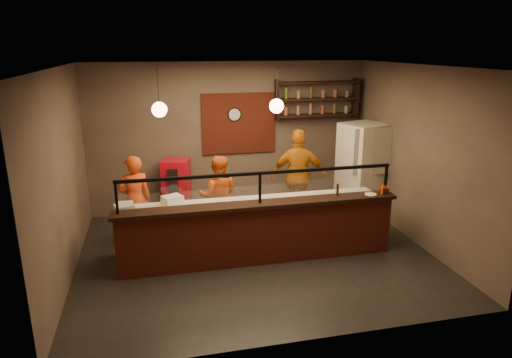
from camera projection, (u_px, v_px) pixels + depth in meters
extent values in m
plane|color=black|center=(256.00, 254.00, 7.98)|extent=(6.00, 6.00, 0.00)
plane|color=#3B332D|center=(256.00, 66.00, 7.07)|extent=(6.00, 6.00, 0.00)
plane|color=#6A5D4E|center=(230.00, 137.00, 9.86)|extent=(6.00, 0.00, 6.00)
plane|color=#6A5D4E|center=(62.00, 177.00, 6.88)|extent=(0.00, 5.00, 5.00)
plane|color=#6A5D4E|center=(418.00, 156.00, 8.18)|extent=(0.00, 5.00, 5.00)
plane|color=#6A5D4E|center=(305.00, 221.00, 5.19)|extent=(6.00, 0.00, 6.00)
cube|color=maroon|center=(239.00, 123.00, 9.79)|extent=(1.60, 0.04, 1.30)
cube|color=maroon|center=(260.00, 235.00, 7.56)|extent=(4.60, 0.25, 1.00)
cube|color=black|center=(260.00, 204.00, 7.41)|extent=(4.70, 0.37, 0.06)
cube|color=gray|center=(253.00, 228.00, 8.05)|extent=(4.60, 0.75, 0.85)
cube|color=white|center=(253.00, 203.00, 7.92)|extent=(4.60, 0.75, 0.05)
cube|color=white|center=(260.00, 188.00, 7.33)|extent=(4.40, 0.02, 0.50)
cube|color=black|center=(260.00, 173.00, 7.26)|extent=(4.50, 0.05, 0.05)
cube|color=black|center=(116.00, 198.00, 6.85)|extent=(0.04, 0.04, 0.50)
cube|color=black|center=(260.00, 188.00, 7.33)|extent=(0.04, 0.04, 0.50)
cube|color=black|center=(386.00, 179.00, 7.81)|extent=(0.04, 0.04, 0.50)
cube|color=black|center=(316.00, 115.00, 9.98)|extent=(1.80, 0.28, 0.04)
cube|color=black|center=(317.00, 99.00, 9.88)|extent=(1.80, 0.28, 0.04)
cube|color=black|center=(318.00, 82.00, 9.78)|extent=(1.80, 0.28, 0.04)
cube|color=black|center=(277.00, 100.00, 9.69)|extent=(0.04, 0.28, 0.85)
cube|color=black|center=(355.00, 98.00, 10.07)|extent=(0.04, 0.28, 0.85)
cylinder|color=black|center=(234.00, 114.00, 9.71)|extent=(0.30, 0.04, 0.30)
cylinder|color=black|center=(158.00, 87.00, 7.02)|extent=(0.01, 0.01, 0.60)
sphere|color=#FFB28C|center=(159.00, 110.00, 7.12)|extent=(0.24, 0.24, 0.24)
cylinder|color=black|center=(277.00, 85.00, 7.43)|extent=(0.01, 0.01, 0.60)
sphere|color=#FFB28C|center=(277.00, 106.00, 7.53)|extent=(0.24, 0.24, 0.24)
imported|color=#EB4716|center=(135.00, 200.00, 8.26)|extent=(0.68, 0.54, 1.65)
imported|color=#D35213|center=(218.00, 196.00, 8.58)|extent=(0.87, 0.75, 1.57)
imported|color=orange|center=(299.00, 176.00, 9.24)|extent=(1.21, 0.72, 1.93)
cube|color=beige|center=(362.00, 171.00, 9.53)|extent=(1.03, 1.00, 1.99)
cube|color=red|center=(177.00, 189.00, 9.55)|extent=(0.65, 0.62, 1.26)
cylinder|color=beige|center=(300.00, 199.00, 8.07)|extent=(0.58, 0.58, 0.01)
cube|color=silver|center=(125.00, 207.00, 7.50)|extent=(0.28, 0.23, 0.13)
cube|color=white|center=(172.00, 200.00, 7.76)|extent=(0.40, 0.37, 0.16)
cube|color=silver|center=(124.00, 209.00, 7.36)|extent=(0.35, 0.30, 0.15)
cylinder|color=gold|center=(167.00, 206.00, 7.62)|extent=(0.39, 0.25, 0.07)
cube|color=black|center=(384.00, 191.00, 7.86)|extent=(0.20, 0.18, 0.09)
cylinder|color=black|center=(338.00, 190.00, 7.73)|extent=(0.05, 0.05, 0.20)
cylinder|color=white|center=(371.00, 194.00, 7.80)|extent=(0.26, 0.26, 0.01)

